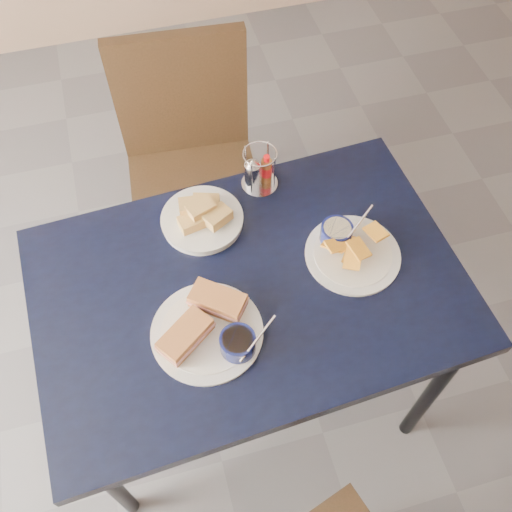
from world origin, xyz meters
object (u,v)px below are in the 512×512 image
object	(u,v)px
plantain_plate	(346,246)
chair_far	(188,153)
sandwich_plate	(210,327)
dining_table	(249,298)
bread_basket	(202,217)
condiment_caddy	(258,172)

from	to	relation	value
plantain_plate	chair_far	bearing A→B (deg)	116.62
sandwich_plate	chair_far	bearing A→B (deg)	83.88
dining_table	plantain_plate	world-z (taller)	plantain_plate
plantain_plate	bread_basket	size ratio (longest dim) A/B	1.14
dining_table	chair_far	bearing A→B (deg)	93.53
chair_far	bread_basket	world-z (taller)	chair_far
chair_far	bread_basket	xyz separation A→B (m)	(-0.03, -0.46, 0.22)
chair_far	plantain_plate	xyz separation A→B (m)	(0.33, -0.66, 0.21)
sandwich_plate	bread_basket	bearing A→B (deg)	80.94
plantain_plate	bread_basket	world-z (taller)	plantain_plate
chair_far	sandwich_plate	world-z (taller)	chair_far
chair_far	sandwich_plate	xyz separation A→B (m)	(-0.09, -0.81, 0.22)
sandwich_plate	condiment_caddy	distance (m)	0.51
chair_far	condiment_caddy	xyz separation A→B (m)	(0.16, -0.37, 0.25)
dining_table	chair_far	xyz separation A→B (m)	(-0.04, 0.70, -0.12)
condiment_caddy	plantain_plate	bearing A→B (deg)	-59.79
condiment_caddy	dining_table	bearing A→B (deg)	-109.35
dining_table	sandwich_plate	bearing A→B (deg)	-140.35
plantain_plate	bread_basket	bearing A→B (deg)	151.40
dining_table	condiment_caddy	distance (m)	0.37
condiment_caddy	sandwich_plate	bearing A→B (deg)	-119.25
dining_table	condiment_caddy	bearing A→B (deg)	70.65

